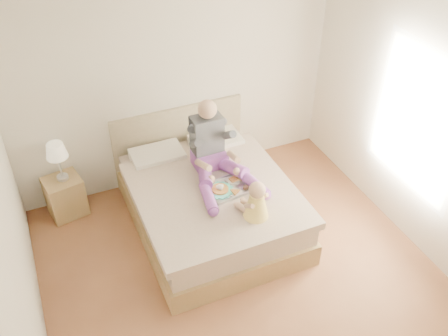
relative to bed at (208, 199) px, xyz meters
name	(u,v)px	position (x,y,z in m)	size (l,w,h in m)	color
room	(261,169)	(0.08, -1.08, 1.19)	(4.02, 4.22, 2.71)	brown
bed	(208,199)	(0.00, 0.00, 0.00)	(1.70, 2.18, 1.00)	olive
nightstand	(65,196)	(-1.51, 0.80, -0.07)	(0.47, 0.44, 0.50)	olive
lamp	(56,153)	(-1.49, 0.81, 0.56)	(0.24, 0.24, 0.49)	silver
adult	(214,153)	(0.13, 0.13, 0.55)	(0.74, 1.04, 0.87)	#7F3C97
tray	(227,186)	(0.14, -0.23, 0.32)	(0.53, 0.44, 0.14)	silver
baby	(256,202)	(0.24, -0.73, 0.47)	(0.32, 0.38, 0.43)	#EECA4B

